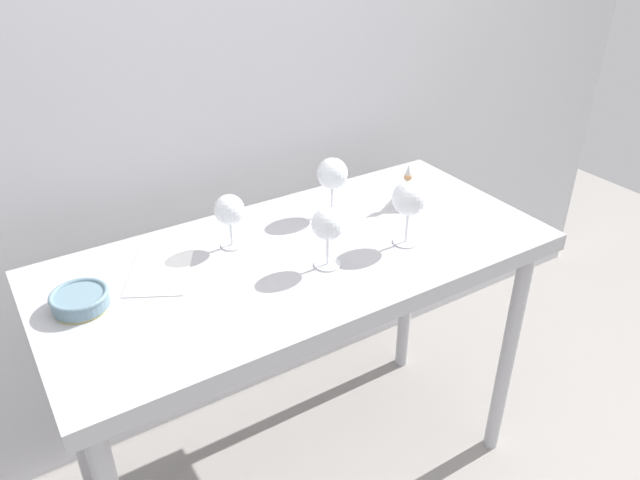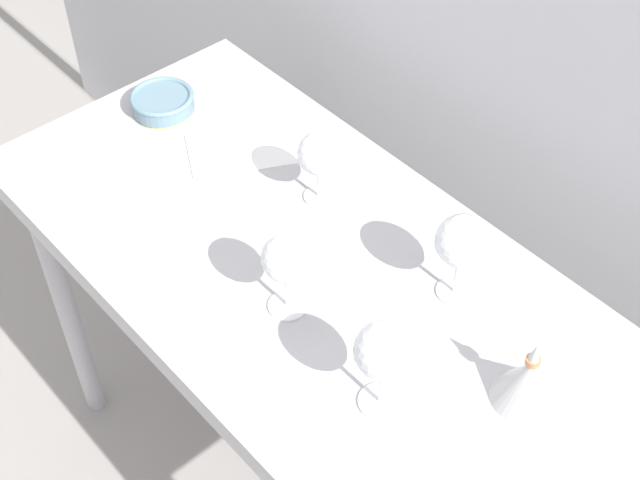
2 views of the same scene
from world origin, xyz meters
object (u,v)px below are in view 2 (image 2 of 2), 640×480
at_px(wine_glass_far_right, 462,243).
at_px(decanter_funnel, 527,380).
at_px(wine_glass_far_left, 319,155).
at_px(tasting_sheet_upper, 251,146).
at_px(wine_glass_near_right, 384,352).
at_px(wine_glass_near_center, 286,261).
at_px(tasting_bowl, 163,102).

bearing_deg(wine_glass_far_right, decanter_funnel, -19.79).
bearing_deg(decanter_funnel, wine_glass_far_left, 173.61).
bearing_deg(wine_glass_far_left, tasting_sheet_upper, -178.58).
bearing_deg(wine_glass_near_right, tasting_sheet_upper, 159.27).
bearing_deg(tasting_sheet_upper, wine_glass_far_left, 29.97).
xyz_separation_m(wine_glass_near_center, tasting_bowl, (-0.60, 0.15, -0.10)).
bearing_deg(wine_glass_near_right, wine_glass_far_right, 106.71).
xyz_separation_m(wine_glass_far_left, wine_glass_far_right, (0.34, 0.02, 0.02)).
height_order(wine_glass_near_right, tasting_bowl, wine_glass_near_right).
distance_m(wine_glass_far_left, tasting_sheet_upper, 0.23).
xyz_separation_m(wine_glass_far_right, tasting_sheet_upper, (-0.55, -0.02, -0.13)).
relative_size(tasting_sheet_upper, decanter_funnel, 1.89).
distance_m(wine_glass_near_right, tasting_bowl, 0.87).
bearing_deg(tasting_sheet_upper, wine_glass_far_right, 30.86).
xyz_separation_m(wine_glass_near_right, tasting_sheet_upper, (-0.63, 0.24, -0.13)).
bearing_deg(wine_glass_far_left, decanter_funnel, -6.39).
bearing_deg(wine_glass_near_center, wine_glass_near_right, -4.20).
distance_m(wine_glass_near_right, tasting_sheet_upper, 0.68).
height_order(wine_glass_near_center, tasting_bowl, wine_glass_near_center).
height_order(tasting_sheet_upper, decanter_funnel, decanter_funnel).
xyz_separation_m(wine_glass_near_center, wine_glass_near_right, (0.25, -0.02, 0.01)).
distance_m(wine_glass_near_center, tasting_bowl, 0.62).
bearing_deg(wine_glass_near_center, wine_glass_far_left, 127.31).
height_order(wine_glass_far_right, tasting_sheet_upper, wine_glass_far_right).
bearing_deg(decanter_funnel, wine_glass_far_right, 160.21).
distance_m(wine_glass_far_left, wine_glass_far_right, 0.34).
bearing_deg(tasting_bowl, wine_glass_far_right, 6.59).
distance_m(wine_glass_far_right, tasting_sheet_upper, 0.57).
relative_size(tasting_bowl, decanter_funnel, 1.00).
relative_size(wine_glass_near_center, wine_glass_near_right, 0.90).
distance_m(wine_glass_near_center, decanter_funnel, 0.43).
bearing_deg(tasting_bowl, wine_glass_near_center, -14.33).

